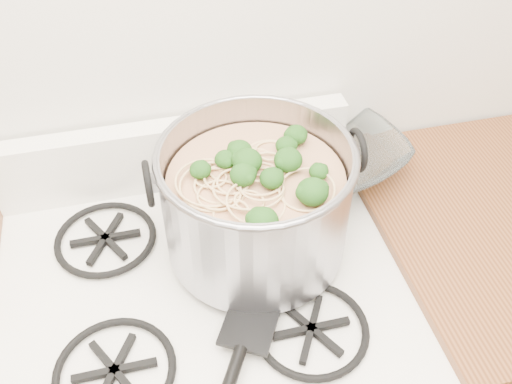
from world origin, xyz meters
name	(u,v)px	position (x,y,z in m)	size (l,w,h in m)	color
stock_pot	(256,203)	(0.12, 1.32, 1.03)	(0.39, 0.36, 0.24)	#95949C
spatula	(250,321)	(0.07, 1.14, 0.94)	(0.29, 0.31, 0.02)	black
glass_bowl	(327,162)	(0.33, 1.51, 0.94)	(0.13, 0.13, 0.03)	white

